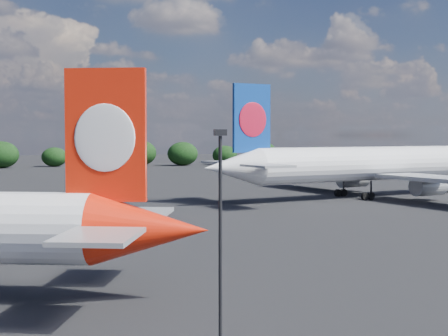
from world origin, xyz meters
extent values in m
plane|color=black|center=(0.00, 60.00, 0.00)|extent=(500.00, 500.00, 0.00)
cone|color=red|center=(9.31, 4.18, 4.62)|extent=(8.47, 6.73, 4.62)
cube|color=red|center=(6.68, 5.06, 10.53)|extent=(4.96, 2.05, 8.31)
ellipsoid|color=white|center=(6.59, 4.80, 10.36)|extent=(3.74, 1.41, 4.25)
ellipsoid|color=white|center=(6.77, 5.32, 10.36)|extent=(3.74, 1.41, 4.25)
cube|color=#989A9F|center=(5.94, -0.05, 4.99)|extent=(5.70, 6.58, 0.28)
cube|color=#989A9F|center=(9.17, 9.58, 4.99)|extent=(5.70, 6.58, 0.28)
cylinder|color=white|center=(53.39, 61.87, 5.74)|extent=(43.68, 16.64, 5.74)
cone|color=white|center=(27.84, 55.16, 5.74)|extent=(10.35, 7.89, 5.74)
cube|color=navy|center=(31.17, 56.04, 13.10)|extent=(6.26, 2.16, 10.34)
ellipsoid|color=red|center=(31.26, 55.70, 12.89)|extent=(4.72, 1.45, 5.28)
ellipsoid|color=red|center=(31.08, 56.37, 12.89)|extent=(4.72, 1.45, 5.28)
cube|color=#989A9F|center=(31.66, 49.64, 6.20)|extent=(6.75, 7.98, 0.34)
cube|color=#989A9F|center=(28.45, 61.86, 6.20)|extent=(6.75, 7.98, 0.34)
cube|color=#989A9F|center=(59.41, 48.01, 3.91)|extent=(13.06, 24.12, 0.63)
cube|color=#989A9F|center=(51.82, 76.90, 3.91)|extent=(13.06, 24.12, 0.63)
cylinder|color=#989A9F|center=(60.17, 54.15, 2.41)|extent=(6.34, 4.46, 3.10)
cube|color=#989A9F|center=(60.17, 54.15, 3.22)|extent=(2.53, 0.98, 1.38)
cylinder|color=#989A9F|center=(55.50, 71.93, 2.41)|extent=(6.34, 4.46, 3.10)
cube|color=#989A9F|center=(55.50, 71.93, 3.22)|extent=(2.53, 0.98, 1.38)
cylinder|color=black|center=(52.05, 57.96, 1.72)|extent=(0.39, 0.39, 2.87)
cylinder|color=black|center=(52.05, 57.96, 0.63)|extent=(1.35, 0.82, 1.26)
cylinder|color=black|center=(50.82, 57.64, 0.63)|extent=(1.35, 0.82, 1.26)
cylinder|color=black|center=(50.29, 64.62, 1.72)|extent=(0.39, 0.39, 2.87)
cylinder|color=black|center=(50.29, 64.62, 0.63)|extent=(1.35, 0.82, 1.26)
cylinder|color=black|center=(49.07, 64.30, 0.63)|extent=(1.35, 0.82, 1.26)
cylinder|color=black|center=(70.06, 66.25, 1.67)|extent=(0.34, 0.34, 2.87)
cylinder|color=black|center=(70.06, 66.25, 0.52)|extent=(1.10, 0.65, 1.03)
cylinder|color=black|center=(10.97, -7.71, 5.24)|extent=(0.16, 0.16, 10.49)
cube|color=black|center=(10.97, -7.71, 10.64)|extent=(0.55, 0.30, 0.28)
cylinder|color=gray|center=(-15.50, 176.00, 1.00)|extent=(0.20, 0.20, 2.00)
cube|color=orange|center=(12.00, 182.00, 4.00)|extent=(5.00, 0.30, 3.00)
cylinder|color=gray|center=(12.00, 182.00, 1.25)|extent=(0.30, 0.30, 2.50)
ellipsoid|color=black|center=(-17.11, 176.21, 4.32)|extent=(11.24, 9.51, 8.65)
ellipsoid|color=black|center=(-0.78, 182.61, 3.25)|extent=(8.46, 7.16, 6.50)
ellipsoid|color=black|center=(14.96, 183.75, 3.93)|extent=(10.23, 8.66, 7.87)
ellipsoid|color=black|center=(28.01, 182.53, 4.40)|extent=(11.43, 9.67, 8.79)
ellipsoid|color=black|center=(42.45, 179.25, 4.13)|extent=(10.73, 9.08, 8.25)
ellipsoid|color=black|center=(58.11, 181.39, 3.45)|extent=(8.97, 7.59, 6.90)
ellipsoid|color=black|center=(72.28, 181.94, 4.12)|extent=(10.72, 9.07, 8.25)
ellipsoid|color=black|center=(92.24, 180.28, 3.16)|extent=(8.21, 6.95, 6.32)
ellipsoid|color=black|center=(104.82, 182.36, 2.86)|extent=(7.44, 6.29, 5.72)
camera|label=1|loc=(4.52, -34.51, 10.51)|focal=50.00mm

